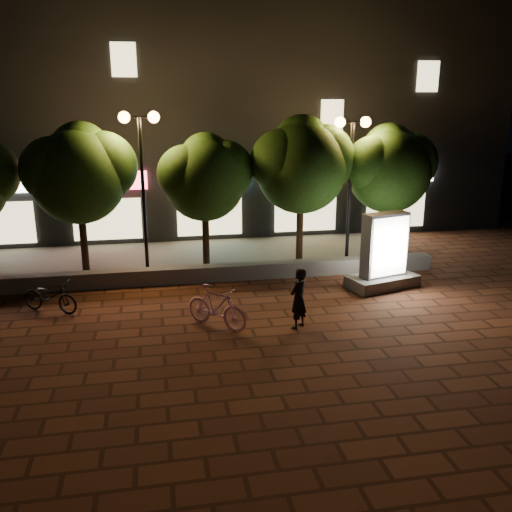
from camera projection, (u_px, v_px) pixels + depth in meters
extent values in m
plane|color=#5B301C|center=(208.00, 332.00, 13.76)|extent=(80.00, 80.00, 0.00)
cube|color=slate|center=(195.00, 274.00, 17.47)|extent=(16.00, 0.45, 0.50)
cube|color=slate|center=(190.00, 259.00, 19.89)|extent=(16.00, 5.00, 0.08)
cube|color=black|center=(176.00, 113.00, 24.66)|extent=(28.00, 8.00, 10.00)
cube|color=#F6374D|center=(105.00, 181.00, 20.96)|extent=(3.20, 0.12, 0.70)
cube|color=beige|center=(107.00, 219.00, 21.37)|extent=(2.60, 0.10, 1.60)
cube|color=#55D5DE|center=(209.00, 178.00, 21.66)|extent=(3.20, 0.12, 0.70)
cube|color=beige|center=(210.00, 215.00, 22.08)|extent=(2.60, 0.10, 1.60)
cube|color=#FF9D28|center=(306.00, 176.00, 22.37)|extent=(3.20, 0.12, 0.70)
cube|color=beige|center=(305.00, 212.00, 22.79)|extent=(2.60, 0.10, 1.60)
cube|color=white|center=(398.00, 173.00, 23.08)|extent=(3.20, 0.12, 0.70)
cube|color=beige|center=(395.00, 208.00, 23.49)|extent=(2.60, 0.10, 1.60)
cube|color=beige|center=(124.00, 60.00, 19.92)|extent=(0.90, 0.10, 1.20)
cube|color=beige|center=(332.00, 115.00, 21.89)|extent=(0.90, 0.10, 1.20)
cube|color=beige|center=(428.00, 76.00, 22.18)|extent=(0.90, 0.10, 1.20)
cylinder|color=black|center=(84.00, 238.00, 17.90)|extent=(0.24, 0.24, 2.34)
sphere|color=#2A4E17|center=(78.00, 177.00, 17.34)|extent=(3.00, 3.00, 3.00)
sphere|color=#2A4E17|center=(102.00, 166.00, 17.58)|extent=(2.25, 2.25, 2.25)
sphere|color=#2A4E17|center=(54.00, 170.00, 17.01)|extent=(2.10, 2.10, 2.10)
sphere|color=#2A4E17|center=(81.00, 152.00, 17.49)|extent=(1.95, 1.95, 1.95)
cylinder|color=black|center=(206.00, 235.00, 18.62)|extent=(0.24, 0.24, 2.21)
sphere|color=#2A4E17|center=(204.00, 181.00, 18.11)|extent=(2.70, 2.70, 2.70)
sphere|color=#2A4E17|center=(224.00, 170.00, 18.34)|extent=(2.03, 2.03, 2.02)
sphere|color=#2A4E17|center=(186.00, 174.00, 17.79)|extent=(1.89, 1.89, 1.89)
sphere|color=#2A4E17|center=(206.00, 159.00, 18.27)|extent=(1.76, 1.76, 1.76)
cylinder|color=black|center=(300.00, 227.00, 19.18)|extent=(0.24, 0.24, 2.43)
sphere|color=#2A4E17|center=(301.00, 168.00, 18.60)|extent=(3.10, 3.10, 3.10)
sphere|color=#2A4E17|center=(322.00, 158.00, 18.85)|extent=(2.33, 2.33, 2.33)
sphere|color=#2A4E17|center=(282.00, 162.00, 18.27)|extent=(2.17, 2.17, 2.17)
sphere|color=#2A4E17|center=(302.00, 144.00, 18.74)|extent=(2.01, 2.02, 2.02)
cylinder|color=black|center=(385.00, 226.00, 19.76)|extent=(0.24, 0.24, 2.29)
sphere|color=#2A4E17|center=(389.00, 171.00, 19.22)|extent=(2.90, 2.90, 2.90)
sphere|color=#2A4E17|center=(406.00, 162.00, 19.46)|extent=(2.18, 2.17, 2.17)
sphere|color=#2A4E17|center=(374.00, 165.00, 18.90)|extent=(2.03, 2.03, 2.03)
sphere|color=#2A4E17|center=(389.00, 150.00, 19.37)|extent=(1.89, 1.88, 1.88)
cylinder|color=black|center=(144.00, 197.00, 17.69)|extent=(0.12, 0.12, 5.00)
cylinder|color=black|center=(139.00, 117.00, 17.00)|extent=(0.90, 0.08, 0.08)
sphere|color=#FF8E3F|center=(124.00, 117.00, 16.92)|extent=(0.36, 0.36, 0.36)
sphere|color=#FF8E3F|center=(154.00, 117.00, 17.08)|extent=(0.36, 0.36, 0.36)
cylinder|color=black|center=(349.00, 193.00, 18.96)|extent=(0.12, 0.12, 4.80)
cylinder|color=black|center=(353.00, 122.00, 18.30)|extent=(0.90, 0.08, 0.08)
sphere|color=#FF8E3F|center=(340.00, 122.00, 18.22)|extent=(0.36, 0.36, 0.36)
sphere|color=#FF8E3F|center=(366.00, 122.00, 18.38)|extent=(0.36, 0.36, 0.36)
cube|color=slate|center=(382.00, 281.00, 17.00)|extent=(2.37, 1.62, 0.36)
cube|color=#4C4C51|center=(385.00, 245.00, 16.68)|extent=(1.52, 0.86, 1.98)
cube|color=white|center=(390.00, 247.00, 16.45)|extent=(1.27, 0.39, 1.80)
cube|color=white|center=(379.00, 243.00, 16.90)|extent=(1.27, 0.39, 1.80)
imported|color=#F4A1D3|center=(216.00, 307.00, 13.88)|extent=(1.68, 1.65, 1.10)
imported|color=black|center=(298.00, 299.00, 13.79)|extent=(0.68, 0.66, 1.57)
imported|color=black|center=(50.00, 296.00, 14.93)|extent=(1.78, 1.34, 0.89)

